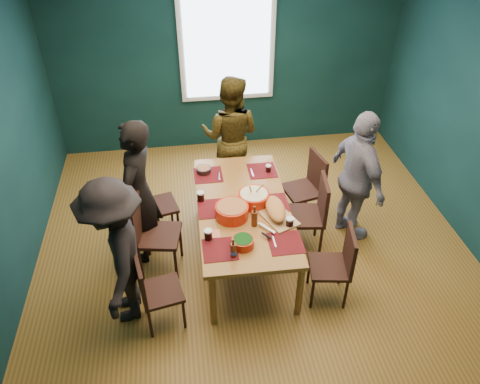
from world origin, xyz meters
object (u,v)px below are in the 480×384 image
object	(u,v)px
chair_left_near	(152,288)
person_back	(230,136)
person_right	(358,179)
person_near_left	(117,254)
dining_table	(243,211)
cutting_board	(275,210)
chair_right_near	(338,261)
bowl_dumpling	(254,198)
person_far_left	(138,194)
chair_left_mid	(149,229)
bowl_salad	(232,211)
bowl_herbs	(243,242)
chair_right_mid	(313,210)
chair_right_far	(309,183)
chair_left_far	(151,201)

from	to	relation	value
chair_left_near	person_back	size ratio (longest dim) A/B	0.52
person_right	person_near_left	distance (m)	2.72
chair_left_near	person_near_left	distance (m)	0.46
dining_table	chair_left_near	world-z (taller)	chair_left_near
person_right	cutting_board	distance (m)	1.10
chair_right_near	person_right	distance (m)	1.08
cutting_board	bowl_dumpling	bearing A→B (deg)	106.75
person_far_left	person_right	xyz separation A→B (m)	(2.42, -0.03, -0.03)
chair_left_mid	bowl_dumpling	distance (m)	1.15
bowl_salad	cutting_board	world-z (taller)	cutting_board
person_far_left	bowl_herbs	distance (m)	1.30
person_back	chair_right_mid	bearing A→B (deg)	140.55
chair_right_far	bowl_dumpling	world-z (taller)	bowl_dumpling
chair_left_far	chair_left_near	bearing A→B (deg)	-102.78
chair_left_mid	person_far_left	xyz separation A→B (m)	(-0.09, 0.26, 0.28)
chair_right_mid	person_near_left	world-z (taller)	person_near_left
chair_right_far	person_back	world-z (taller)	person_back
chair_left_far	bowl_herbs	world-z (taller)	chair_left_far
dining_table	chair_right_mid	size ratio (longest dim) A/B	2.09
dining_table	person_near_left	xyz separation A→B (m)	(-1.27, -0.61, 0.13)
chair_left_near	person_back	xyz separation A→B (m)	(1.02, 2.16, 0.32)
person_back	chair_right_near	bearing A→B (deg)	131.67
chair_right_near	bowl_dumpling	bearing A→B (deg)	143.88
person_far_left	person_back	bearing A→B (deg)	152.50
person_near_left	bowl_dumpling	bearing A→B (deg)	113.87
chair_left_far	chair_left_mid	size ratio (longest dim) A/B	0.89
person_back	bowl_salad	world-z (taller)	person_back
person_near_left	bowl_herbs	world-z (taller)	person_near_left
chair_right_mid	person_right	xyz separation A→B (m)	(0.53, 0.14, 0.27)
bowl_salad	chair_left_far	bearing A→B (deg)	141.49
chair_left_near	chair_right_far	xyz separation A→B (m)	(1.88, 1.38, 0.04)
person_far_left	person_right	world-z (taller)	person_far_left
chair_left_far	cutting_board	distance (m)	1.52
person_right	bowl_herbs	xyz separation A→B (m)	(-1.42, -0.81, -0.03)
dining_table	person_back	xyz separation A→B (m)	(0.04, 1.37, 0.14)
person_far_left	bowl_herbs	size ratio (longest dim) A/B	7.85
chair_right_far	chair_left_mid	bearing A→B (deg)	-174.55
person_back	dining_table	bearing A→B (deg)	108.74
chair_right_near	person_near_left	xyz separation A→B (m)	(-2.12, 0.11, 0.30)
chair_left_mid	bowl_herbs	bearing A→B (deg)	-21.97
dining_table	chair_left_near	bearing A→B (deg)	-139.78
chair_right_mid	cutting_board	distance (m)	0.62
chair_left_mid	bowl_herbs	size ratio (longest dim) A/B	4.50
chair_right_mid	cutting_board	world-z (taller)	chair_right_mid
chair_left_far	bowl_salad	distance (m)	1.13
chair_left_near	person_right	size ratio (longest dim) A/B	0.52
bowl_herbs	person_far_left	bearing A→B (deg)	140.10
person_far_left	cutting_board	bearing A→B (deg)	90.31
bowl_dumpling	bowl_herbs	xyz separation A→B (m)	(-0.21, -0.64, -0.02)
chair_left_far	bowl_dumpling	xyz separation A→B (m)	(1.11, -0.49, 0.30)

